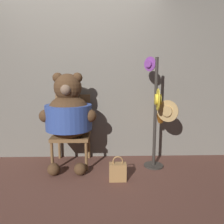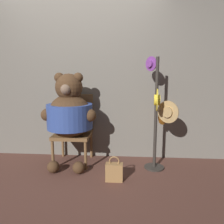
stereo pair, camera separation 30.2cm
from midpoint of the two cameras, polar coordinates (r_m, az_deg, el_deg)
name	(u,v)px [view 1 (the left image)]	position (r m, az deg, el deg)	size (l,w,h in m)	color
ground_plane	(73,174)	(3.09, -13.07, -15.54)	(14.00, 14.00, 0.00)	brown
wall_back	(77,70)	(3.48, -11.69, 10.64)	(8.00, 0.10, 2.75)	slate
chair	(72,128)	(3.33, -12.94, -4.09)	(0.52, 0.53, 1.01)	brown
teddy_bear	(69,114)	(3.11, -14.01, -0.55)	(0.78, 0.69, 1.34)	#4C331E
hat_display_rack	(158,113)	(3.04, 9.27, -0.34)	(0.41, 0.59, 1.55)	#332D28
handbag_on_ground	(118,171)	(2.81, -1.68, -15.33)	(0.21, 0.11, 0.32)	#A87A47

